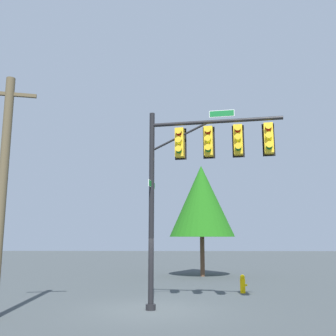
% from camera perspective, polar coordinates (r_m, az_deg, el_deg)
% --- Properties ---
extents(ground_plane, '(120.00, 120.00, 0.00)m').
position_cam_1_polar(ground_plane, '(14.51, -2.60, -20.38)').
color(ground_plane, '#3E4446').
extents(signal_pole_assembly, '(5.00, 1.57, 7.30)m').
position_cam_1_polar(signal_pole_assembly, '(14.22, 5.27, 1.51)').
color(signal_pole_assembly, black).
rests_on(signal_pole_assembly, ground_plane).
extents(utility_pole, '(1.77, 0.57, 8.10)m').
position_cam_1_polar(utility_pole, '(14.02, -23.44, -2.80)').
color(utility_pole, brown).
rests_on(utility_pole, ground_plane).
extents(fire_hydrant, '(0.33, 0.24, 0.83)m').
position_cam_1_polar(fire_hydrant, '(18.92, 11.06, -16.58)').
color(fire_hydrant, '#F0BD04').
rests_on(fire_hydrant, ground_plane).
extents(tree_near, '(4.38, 4.38, 7.46)m').
position_cam_1_polar(tree_near, '(26.38, 5.02, -4.88)').
color(tree_near, brown).
rests_on(tree_near, ground_plane).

